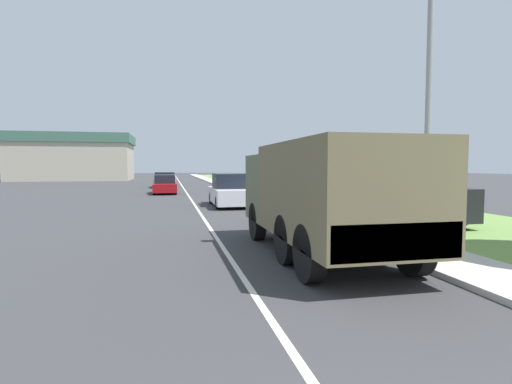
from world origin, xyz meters
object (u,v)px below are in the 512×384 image
(military_truck, at_px, (323,192))
(car_third_ahead, at_px, (164,181))
(car_fourth_ahead, at_px, (168,179))
(car_second_ahead, at_px, (165,185))
(car_nearest_ahead, at_px, (230,191))
(pickup_truck, at_px, (401,196))
(lamp_post, at_px, (423,50))

(military_truck, xyz_separation_m, car_third_ahead, (-4.04, 32.11, -0.81))
(car_fourth_ahead, bearing_deg, car_second_ahead, -90.49)
(car_nearest_ahead, distance_m, car_second_ahead, 11.23)
(car_third_ahead, bearing_deg, car_second_ahead, -88.72)
(car_nearest_ahead, xyz_separation_m, pickup_truck, (5.66, -7.03, 0.17))
(military_truck, relative_size, car_third_ahead, 1.41)
(car_nearest_ahead, bearing_deg, car_fourth_ahead, 96.81)
(car_second_ahead, xyz_separation_m, car_fourth_ahead, (0.15, 17.32, -0.02))
(pickup_truck, bearing_deg, car_third_ahead, 109.19)
(pickup_truck, height_order, lamp_post, lamp_post)
(car_third_ahead, relative_size, car_fourth_ahead, 0.96)
(military_truck, height_order, car_second_ahead, military_truck)
(car_nearest_ahead, bearing_deg, pickup_truck, -51.15)
(car_second_ahead, xyz_separation_m, pickup_truck, (9.15, -17.70, 0.28))
(car_nearest_ahead, distance_m, car_third_ahead, 20.19)
(military_truck, height_order, car_nearest_ahead, military_truck)
(car_second_ahead, distance_m, lamp_post, 24.30)
(military_truck, xyz_separation_m, car_fourth_ahead, (-3.68, 40.24, -0.86))
(car_fourth_ahead, xyz_separation_m, lamp_post, (6.08, -40.43, 4.21))
(pickup_truck, distance_m, lamp_post, 7.29)
(lamp_post, bearing_deg, car_nearest_ahead, 102.39)
(car_second_ahead, bearing_deg, military_truck, -80.51)
(car_third_ahead, height_order, lamp_post, lamp_post)
(pickup_truck, bearing_deg, military_truck, -135.50)
(car_third_ahead, height_order, pickup_truck, pickup_truck)
(car_second_ahead, relative_size, car_fourth_ahead, 0.94)
(car_nearest_ahead, height_order, car_fourth_ahead, car_nearest_ahead)
(military_truck, xyz_separation_m, lamp_post, (2.39, -0.18, 3.35))
(military_truck, relative_size, pickup_truck, 1.16)
(pickup_truck, bearing_deg, car_nearest_ahead, 128.85)
(car_nearest_ahead, distance_m, pickup_truck, 9.03)
(car_second_ahead, xyz_separation_m, car_third_ahead, (-0.20, 9.18, 0.03))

